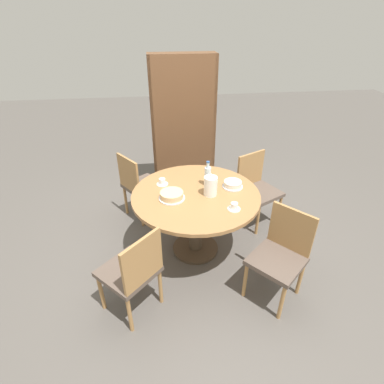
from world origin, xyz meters
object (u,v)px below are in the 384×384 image
at_px(coffee_pot, 211,185).
at_px(cup_b, 162,182).
at_px(cake_main, 172,195).
at_px(chair_c, 133,271).
at_px(bookshelf, 183,126).
at_px(chair_b, 140,184).
at_px(water_bottle, 208,176).
at_px(chair_d, 281,254).
at_px(cake_second, 233,184).
at_px(cup_a, 234,207).
at_px(chair_a, 257,187).

relative_size(coffee_pot, cup_b, 1.97).
height_order(cake_main, cup_b, cake_main).
bearing_deg(chair_c, bookshelf, -151.34).
distance_m(chair_b, water_bottle, 1.00).
bearing_deg(cake_main, chair_c, -120.23).
bearing_deg(chair_b, chair_d, -173.49).
relative_size(cake_second, cup_b, 1.77).
height_order(chair_b, coffee_pot, coffee_pot).
height_order(coffee_pot, cup_a, coffee_pot).
relative_size(bookshelf, cup_b, 15.47).
height_order(chair_a, bookshelf, bookshelf).
relative_size(water_bottle, cup_b, 2.27).
bearing_deg(coffee_pot, water_bottle, 88.81).
distance_m(chair_a, cake_main, 1.21).
distance_m(cake_main, cup_b, 0.30).
bearing_deg(chair_c, cup_b, -152.72).
bearing_deg(water_bottle, chair_b, 142.10).
xyz_separation_m(chair_a, cup_b, (-1.13, -0.25, 0.29)).
height_order(cake_second, cup_a, cup_a).
xyz_separation_m(cake_second, cup_b, (-0.71, 0.14, -0.00)).
bearing_deg(chair_b, water_bottle, -163.43).
bearing_deg(chair_d, cup_b, -173.15).
distance_m(chair_d, cup_b, 1.35).
xyz_separation_m(chair_c, water_bottle, (0.76, 0.86, 0.37)).
bearing_deg(cup_b, bookshelf, 74.80).
xyz_separation_m(water_bottle, cake_second, (0.25, -0.07, -0.08)).
relative_size(bookshelf, cake_second, 8.75).
distance_m(coffee_pot, cup_b, 0.53).
bearing_deg(water_bottle, cake_main, -150.74).
bearing_deg(chair_a, cake_main, -179.56).
bearing_deg(cake_second, chair_b, 146.74).
bearing_deg(cake_main, bookshelf, 80.35).
relative_size(chair_a, chair_d, 1.00).
height_order(chair_b, chair_d, same).
bearing_deg(cake_second, bookshelf, 104.86).
height_order(bookshelf, coffee_pot, bookshelf).
distance_m(chair_b, chair_d, 1.87).
xyz_separation_m(chair_b, coffee_pot, (0.73, -0.76, 0.37)).
bearing_deg(chair_c, chair_b, -136.05).
relative_size(coffee_pot, water_bottle, 0.87).
relative_size(chair_c, cup_a, 7.23).
relative_size(chair_d, cup_a, 7.23).
bearing_deg(cake_second, chair_c, -142.17).
distance_m(cake_second, cup_a, 0.40).
bearing_deg(coffee_pot, chair_b, 133.76).
bearing_deg(cup_a, chair_b, 130.83).
bearing_deg(chair_d, cup_a, -175.63).
height_order(chair_b, bookshelf, bookshelf).
relative_size(chair_b, coffee_pot, 3.67).
bearing_deg(chair_a, chair_c, -167.02).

